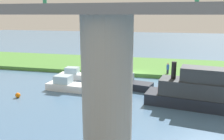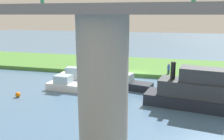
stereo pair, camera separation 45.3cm
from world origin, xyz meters
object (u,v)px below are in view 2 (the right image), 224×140
riverboat_paddlewheel (129,83)px  motorboat_white (67,85)px  bridge_pylon (103,89)px  skiff_small (76,75)px  person_on_bank (169,68)px  mooring_post (86,66)px  marker_buoy (18,95)px  motorboat_red (193,91)px

riverboat_paddlewheel → motorboat_white: riverboat_paddlewheel is taller
bridge_pylon → skiff_small: 17.62m
skiff_small → riverboat_paddlewheel: size_ratio=0.87×
person_on_bank → motorboat_white: bearing=37.7°
person_on_bank → mooring_post: bearing=-0.4°
riverboat_paddlewheel → person_on_bank: bearing=-125.4°
marker_buoy → motorboat_white: bearing=-137.9°
bridge_pylon → riverboat_paddlewheel: bridge_pylon is taller
bridge_pylon → riverboat_paddlewheel: bearing=-85.9°
motorboat_red → person_on_bank: bearing=-76.8°
bridge_pylon → mooring_post: 20.82m
person_on_bank → motorboat_white: size_ratio=0.28×
bridge_pylon → marker_buoy: 13.75m
bridge_pylon → skiff_small: (8.11, -15.26, -3.47)m
skiff_small → riverboat_paddlewheel: riverboat_paddlewheel is taller
motorboat_white → motorboat_red: bearing=171.9°
person_on_bank → motorboat_red: motorboat_red is taller
motorboat_red → riverboat_paddlewheel: (6.46, -4.06, -0.87)m
marker_buoy → skiff_small: bearing=-110.1°
mooring_post → marker_buoy: bearing=76.4°
motorboat_red → motorboat_white: motorboat_red is taller
motorboat_red → mooring_post: bearing=-36.0°
skiff_small → marker_buoy: size_ratio=9.04×
mooring_post → person_on_bank: bearing=179.6°
person_on_bank → skiff_small: bearing=17.4°
person_on_bank → riverboat_paddlewheel: person_on_bank is taller
riverboat_paddlewheel → motorboat_red: bearing=147.9°
skiff_small → person_on_bank: bearing=-162.6°
mooring_post → riverboat_paddlewheel: riverboat_paddlewheel is taller
person_on_bank → marker_buoy: 18.28m
person_on_bank → riverboat_paddlewheel: bearing=54.6°
bridge_pylon → motorboat_white: bearing=-56.0°
mooring_post → motorboat_white: 8.21m
bridge_pylon → motorboat_white: 13.41m
bridge_pylon → motorboat_white: size_ratio=1.63×
skiff_small → motorboat_white: bearing=100.8°
mooring_post → marker_buoy: 11.91m
skiff_small → motorboat_white: size_ratio=0.92×
person_on_bank → skiff_small: 11.87m
bridge_pylon → marker_buoy: bridge_pylon is taller
bridge_pylon → riverboat_paddlewheel: size_ratio=1.55×
motorboat_white → marker_buoy: (3.76, 3.40, -0.32)m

